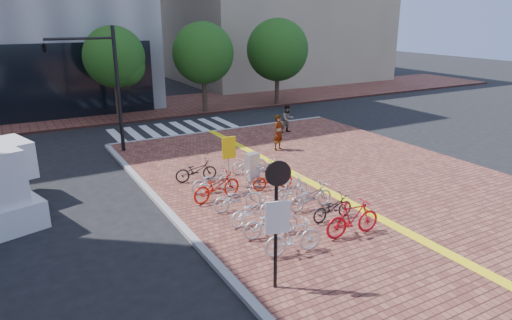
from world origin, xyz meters
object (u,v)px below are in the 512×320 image
bike_2 (252,210)px  bike_5 (212,181)px  utility_box (252,167)px  bike_13 (249,163)px  yellow_sign (229,152)px  notice_sign (277,210)px  bike_4 (217,186)px  bike_7 (353,218)px  pedestrian_b (288,119)px  bike_8 (333,208)px  traffic_light_pole (85,68)px  pedestrian_a (279,132)px  bike_3 (237,198)px  bike_11 (273,179)px  bike_9 (311,196)px  bike_12 (262,169)px  bike_6 (196,171)px  bike_0 (293,237)px  bike_10 (292,188)px  bike_1 (271,222)px

bike_2 → bike_5: bearing=-8.0°
utility_box → bike_5: bearing=-170.0°
bike_13 → yellow_sign: size_ratio=0.81×
notice_sign → bike_4: bearing=79.3°
bike_7 → yellow_sign: size_ratio=0.94×
pedestrian_b → bike_8: bearing=-115.1°
notice_sign → traffic_light_pole: bearing=96.8°
bike_4 → pedestrian_a: (5.47, 4.44, 0.37)m
bike_3 → pedestrian_a: (5.25, 5.68, 0.44)m
bike_11 → bike_9: bearing=-166.4°
pedestrian_b → bike_7: bearing=-113.5°
bike_2 → traffic_light_pole: size_ratio=0.28×
bike_8 → bike_12: bike_12 is taller
bike_3 → bike_12: bike_3 is taller
bike_8 → traffic_light_pole: traffic_light_pole is taller
bike_5 → bike_8: bearing=-151.6°
bike_12 → bike_4: bearing=106.7°
bike_4 → notice_sign: notice_sign is taller
bike_6 → bike_12: size_ratio=1.03×
bike_7 → pedestrian_a: pedestrian_a is taller
bike_2 → pedestrian_b: 12.34m
bike_2 → pedestrian_a: bearing=-45.6°
bike_6 → notice_sign: bearing=179.5°
bike_12 → yellow_sign: size_ratio=0.82×
bike_0 → bike_5: bearing=6.8°
pedestrian_b → bike_5: bearing=-139.3°
bike_0 → bike_10: 3.93m
bike_7 → pedestrian_b: pedestrian_b is taller
bike_2 → utility_box: 4.10m
bike_8 → pedestrian_b: bearing=-28.2°
bike_3 → yellow_sign: bearing=-12.6°
bike_4 → pedestrian_b: bearing=-57.7°
bike_7 → bike_13: (0.05, 6.77, -0.14)m
bike_9 → bike_8: bearing=-175.7°
bike_1 → notice_sign: notice_sign is taller
bike_7 → bike_11: bearing=5.7°
bike_11 → bike_13: (0.15, 2.19, -0.00)m
bike_2 → bike_11: (2.18, 2.29, -0.02)m
bike_3 → traffic_light_pole: 10.58m
bike_7 → notice_sign: 4.08m
bike_3 → bike_7: 4.10m
notice_sign → utility_box: bearing=65.4°
bike_11 → bike_2: bearing=145.5°
bike_9 → pedestrian_b: 11.01m
bike_5 → utility_box: (1.97, 0.35, 0.13)m
bike_3 → pedestrian_b: (7.63, 8.48, 0.33)m
bike_11 → pedestrian_b: pedestrian_b is taller
bike_9 → pedestrian_a: bearing=-24.6°
bike_9 → utility_box: 3.60m
bike_6 → bike_3: bearing=-169.9°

